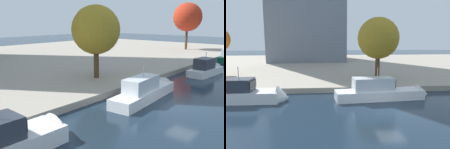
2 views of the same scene
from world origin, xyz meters
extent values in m
plane|color=#192838|center=(0.00, 0.00, 0.00)|extent=(220.00, 220.00, 0.00)
cube|color=#A39989|center=(0.00, 34.88, 0.35)|extent=(120.00, 55.00, 0.69)
cube|color=white|center=(-15.11, 4.41, 0.37)|extent=(8.01, 2.87, 1.61)
cone|color=white|center=(-10.71, 4.37, 0.37)|extent=(1.23, 2.66, 2.65)
cube|color=#2D333D|center=(-15.70, 4.42, 1.86)|extent=(3.61, 2.27, 1.35)
cube|color=black|center=(-14.31, 4.41, 1.92)|extent=(0.98, 2.10, 0.81)
cylinder|color=silver|center=(-15.30, 4.42, 3.18)|extent=(0.08, 0.08, 1.30)
cube|color=white|center=(-0.05, 4.21, 0.36)|extent=(10.06, 3.20, 1.39)
cone|color=white|center=(5.27, 4.67, 0.36)|extent=(1.39, 2.33, 2.23)
cube|color=silver|center=(-0.79, 4.14, 1.77)|extent=(4.60, 2.26, 1.43)
cube|color=black|center=(0.93, 4.29, 1.84)|extent=(1.34, 1.86, 0.86)
cylinder|color=silver|center=(-0.30, 4.19, 3.06)|extent=(0.08, 0.08, 1.15)
cylinder|color=#4C3823|center=(2.00, 12.94, 2.61)|extent=(0.68, 0.68, 3.83)
sphere|color=olive|center=(2.00, 12.94, 6.84)|extent=(6.17, 6.17, 6.17)
sphere|color=olive|center=(1.56, 13.91, 8.05)|extent=(3.11, 3.11, 3.11)
sphere|color=olive|center=(2.51, 14.10, 6.90)|extent=(3.37, 3.37, 3.37)
camera|label=1|loc=(-21.18, -9.32, 7.95)|focal=40.48mm
camera|label=2|loc=(-6.50, -18.85, 6.73)|focal=34.49mm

